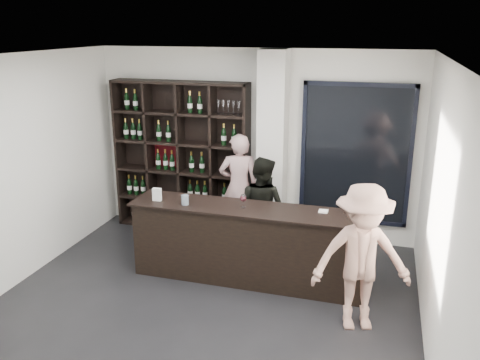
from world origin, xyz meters
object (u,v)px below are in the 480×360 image
(wine_shelf, at_px, (182,157))
(taster_black, at_px, (261,208))
(taster_pink, at_px, (239,187))
(customer, at_px, (362,258))
(tasting_counter, at_px, (248,244))

(wine_shelf, xyz_separation_m, taster_black, (1.49, -0.72, -0.46))
(taster_pink, bearing_deg, customer, 117.80)
(taster_pink, bearing_deg, taster_black, 115.32)
(tasting_counter, distance_m, taster_pink, 1.43)
(tasting_counter, xyz_separation_m, taster_pink, (-0.50, 1.30, 0.33))
(taster_black, xyz_separation_m, customer, (1.46, -1.45, 0.09))
(customer, bearing_deg, taster_pink, 118.24)
(wine_shelf, relative_size, tasting_counter, 0.78)
(tasting_counter, xyz_separation_m, taster_black, (-0.01, 0.75, 0.23))
(wine_shelf, relative_size, taster_pink, 1.43)
(wine_shelf, distance_m, tasting_counter, 2.21)
(taster_pink, xyz_separation_m, taster_black, (0.49, -0.55, -0.09))
(tasting_counter, distance_m, customer, 1.64)
(tasting_counter, relative_size, taster_pink, 1.84)
(tasting_counter, distance_m, taster_black, 0.79)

